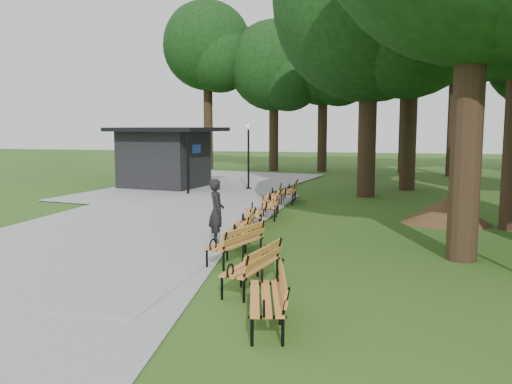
% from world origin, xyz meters
% --- Properties ---
extents(ground, '(100.00, 100.00, 0.00)m').
position_xyz_m(ground, '(0.00, 0.00, 0.00)').
color(ground, '#274D16').
rests_on(ground, ground).
extents(path, '(12.00, 38.00, 0.06)m').
position_xyz_m(path, '(-4.00, 3.00, 0.03)').
color(path, gray).
rests_on(path, ground).
extents(person, '(0.64, 0.74, 1.73)m').
position_xyz_m(person, '(-0.64, 0.78, 0.86)').
color(person, black).
rests_on(person, ground).
extents(kiosk, '(5.48, 4.97, 3.02)m').
position_xyz_m(kiosk, '(-6.87, 12.68, 1.51)').
color(kiosk, black).
rests_on(kiosk, ground).
extents(lamp_post, '(0.32, 0.32, 3.23)m').
position_xyz_m(lamp_post, '(-2.51, 12.67, 2.31)').
color(lamp_post, black).
rests_on(lamp_post, ground).
extents(dirt_mound, '(2.36, 2.36, 0.82)m').
position_xyz_m(dirt_mound, '(5.76, 5.14, 0.41)').
color(dirt_mound, '#47301C').
rests_on(dirt_mound, ground).
extents(bench_0, '(1.03, 1.99, 0.88)m').
position_xyz_m(bench_0, '(1.79, -4.77, 0.44)').
color(bench_0, '#CB772E').
rests_on(bench_0, ground).
extents(bench_1, '(1.00, 1.99, 0.88)m').
position_xyz_m(bench_1, '(1.14, -2.95, 0.44)').
color(bench_1, '#CB772E').
rests_on(bench_1, ground).
extents(bench_2, '(1.19, 2.00, 0.88)m').
position_xyz_m(bench_2, '(0.32, -1.01, 0.44)').
color(bench_2, '#CB772E').
rests_on(bench_2, ground).
extents(bench_3, '(0.84, 1.96, 0.88)m').
position_xyz_m(bench_3, '(0.00, 0.85, 0.44)').
color(bench_3, '#CB772E').
rests_on(bench_3, ground).
extents(bench_4, '(0.99, 1.99, 0.88)m').
position_xyz_m(bench_4, '(-0.19, 3.21, 0.44)').
color(bench_4, '#CB772E').
rests_on(bench_4, ground).
extents(bench_5, '(0.84, 1.96, 0.88)m').
position_xyz_m(bench_5, '(-0.00, 5.05, 0.44)').
color(bench_5, '#CB772E').
rests_on(bench_5, ground).
extents(bench_6, '(0.86, 1.96, 0.88)m').
position_xyz_m(bench_6, '(-0.32, 7.19, 0.44)').
color(bench_6, '#CB772E').
rests_on(bench_6, ground).
extents(bench_7, '(0.77, 1.94, 0.88)m').
position_xyz_m(bench_7, '(0.07, 8.78, 0.44)').
color(bench_7, '#CB772E').
rests_on(bench_7, ground).
extents(lawn_tree_2, '(8.33, 8.33, 12.43)m').
position_xyz_m(lawn_tree_2, '(3.13, 11.25, 8.22)').
color(lawn_tree_2, black).
rests_on(lawn_tree_2, ground).
extents(tree_backdrop, '(36.30, 10.12, 16.40)m').
position_xyz_m(tree_backdrop, '(6.33, 22.93, 8.20)').
color(tree_backdrop, black).
rests_on(tree_backdrop, ground).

